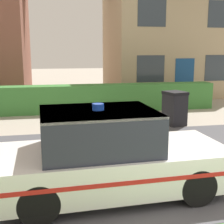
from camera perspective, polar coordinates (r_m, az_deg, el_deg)
The scene contains 5 objects.
road_strip at distance 7.49m, azimuth 8.69°, elevation -8.52°, with size 28.00×5.61×0.01m, color #4C4C51.
garden_hedge at distance 12.87m, azimuth -6.62°, elevation 2.44°, with size 11.77×0.81×1.11m, color #3D7F38.
police_car at distance 5.50m, azimuth -0.80°, elevation -7.98°, with size 4.14×1.84×1.63m.
house_right at distance 18.64m, azimuth 10.04°, elevation 16.33°, with size 6.83×5.61×8.23m.
wheelie_bin at distance 10.77m, azimuth 11.38°, elevation 0.68°, with size 0.79×0.84×1.15m.
Camera 1 is at (-2.46, -2.74, 2.54)m, focal length 50.00 mm.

